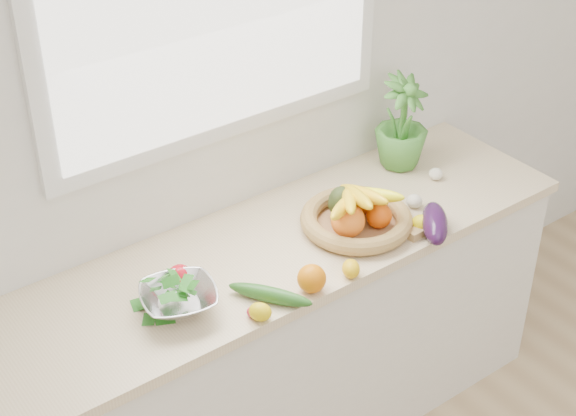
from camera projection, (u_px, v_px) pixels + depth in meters
back_wall at (219, 96)px, 2.94m from camera, size 4.50×0.02×2.70m
counter_cabinet at (274, 350)px, 3.25m from camera, size 2.20×0.58×0.86m
countertop at (273, 252)px, 3.00m from camera, size 2.24×0.62×0.04m
orange_loose at (312, 279)px, 2.77m from camera, size 0.10×0.10×0.09m
lemon_a at (260, 312)px, 2.66m from camera, size 0.09×0.09×0.06m
lemon_b at (351, 269)px, 2.84m from camera, size 0.09×0.09×0.06m
lemon_c at (423, 224)px, 3.05m from camera, size 0.10×0.10×0.06m
apple at (180, 276)px, 2.79m from camera, size 0.09×0.09×0.08m
ginger at (419, 232)px, 3.04m from camera, size 0.10×0.05×0.03m
garlic_a at (436, 174)px, 3.35m from camera, size 0.07×0.07×0.05m
garlic_b at (347, 202)px, 3.18m from camera, size 0.07×0.07×0.04m
garlic_c at (414, 201)px, 3.18m from camera, size 0.07×0.07×0.05m
eggplant at (435, 223)px, 3.03m from camera, size 0.22×0.24×0.09m
cucumber at (270, 295)px, 2.74m from camera, size 0.20×0.26×0.05m
radish at (252, 312)px, 2.68m from camera, size 0.04×0.04×0.03m
potted_herb at (402, 122)px, 3.34m from camera, size 0.24×0.24×0.36m
fruit_basket at (356, 215)px, 3.06m from camera, size 0.50×0.50×0.19m
colander_with_spinach at (178, 294)px, 2.68m from camera, size 0.30×0.30×0.12m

